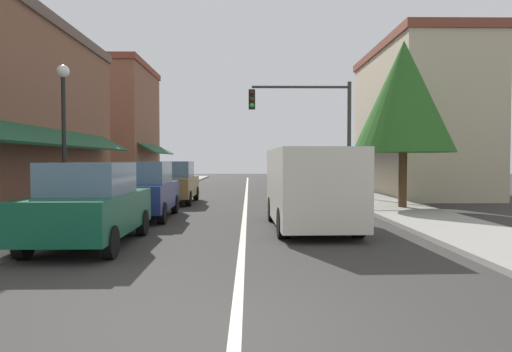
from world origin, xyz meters
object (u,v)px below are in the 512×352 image
object	(u,v)px
traffic_signal_mast_arm	(314,119)
street_lamp_left_near	(64,116)
parked_car_second_left	(143,190)
van_in_lane	(310,185)
parked_car_third_left	(174,182)
parked_car_nearest_left	(90,205)
tree_right_near	(404,97)

from	to	relation	value
traffic_signal_mast_arm	street_lamp_left_near	distance (m)	11.67
parked_car_second_left	traffic_signal_mast_arm	bearing A→B (deg)	47.08
van_in_lane	parked_car_third_left	bearing A→B (deg)	121.44
parked_car_nearest_left	parked_car_second_left	xyz separation A→B (m)	(0.06, 4.72, 0.00)
parked_car_third_left	tree_right_near	size ratio (longest dim) A/B	0.67
van_in_lane	parked_car_nearest_left	bearing A→B (deg)	-154.88
parked_car_third_left	parked_car_second_left	bearing A→B (deg)	-91.69
parked_car_third_left	street_lamp_left_near	distance (m)	6.94
traffic_signal_mast_arm	tree_right_near	bearing A→B (deg)	-61.91
street_lamp_left_near	tree_right_near	distance (m)	11.44
parked_car_second_left	street_lamp_left_near	distance (m)	3.18
parked_car_second_left	parked_car_third_left	world-z (taller)	same
parked_car_third_left	tree_right_near	world-z (taller)	tree_right_near
traffic_signal_mast_arm	tree_right_near	distance (m)	5.49
van_in_lane	tree_right_near	bearing A→B (deg)	46.85
van_in_lane	tree_right_near	size ratio (longest dim) A/B	0.86
parked_car_nearest_left	tree_right_near	xyz separation A→B (m)	(8.93, 6.98, 3.22)
parked_car_second_left	van_in_lane	size ratio (longest dim) A/B	0.79
traffic_signal_mast_arm	street_lamp_left_near	bearing A→B (deg)	-135.54
van_in_lane	street_lamp_left_near	xyz separation A→B (m)	(-6.94, 1.14, 1.94)
parked_car_nearest_left	parked_car_third_left	bearing A→B (deg)	88.51
parked_car_nearest_left	van_in_lane	bearing A→B (deg)	26.31
parked_car_second_left	traffic_signal_mast_arm	size ratio (longest dim) A/B	0.76
parked_car_nearest_left	street_lamp_left_near	xyz separation A→B (m)	(-1.96, 3.66, 2.20)
traffic_signal_mast_arm	tree_right_near	xyz separation A→B (m)	(2.58, -4.83, 0.38)
van_in_lane	street_lamp_left_near	world-z (taller)	street_lamp_left_near
van_in_lane	street_lamp_left_near	size ratio (longest dim) A/B	1.15
parked_car_second_left	parked_car_third_left	bearing A→B (deg)	87.36
parked_car_second_left	van_in_lane	xyz separation A→B (m)	(4.92, -2.21, 0.27)
street_lamp_left_near	parked_car_nearest_left	bearing A→B (deg)	-61.76
van_in_lane	tree_right_near	xyz separation A→B (m)	(3.96, 4.47, 2.95)
parked_car_nearest_left	tree_right_near	world-z (taller)	tree_right_near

